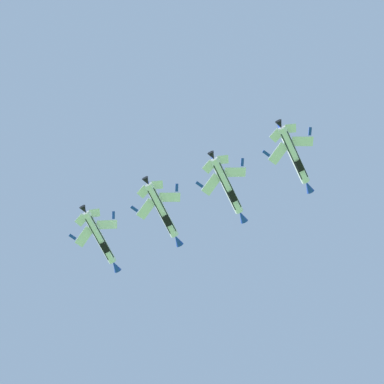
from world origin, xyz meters
name	(u,v)px	position (x,y,z in m)	size (l,w,h in m)	color
fighter_jet_lead	(100,239)	(29.52, 56.75, 159.39)	(15.46, 10.07, 4.37)	white
fighter_jet_left_wing	(162,211)	(33.78, 42.54, 156.35)	(15.46, 10.21, 4.38)	white
fighter_jet_right_wing	(227,187)	(38.98, 29.51, 154.99)	(15.46, 10.13, 4.38)	white
fighter_jet_left_outer	(294,156)	(43.76, 16.05, 155.11)	(15.46, 10.19, 4.39)	white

